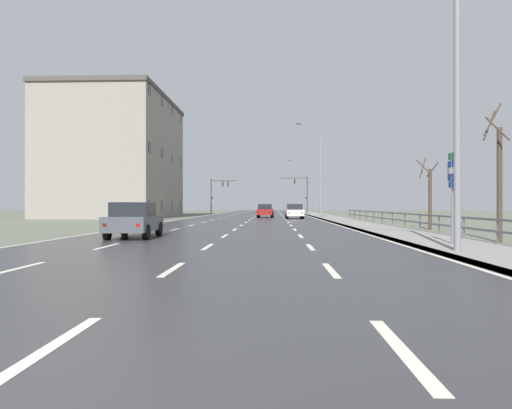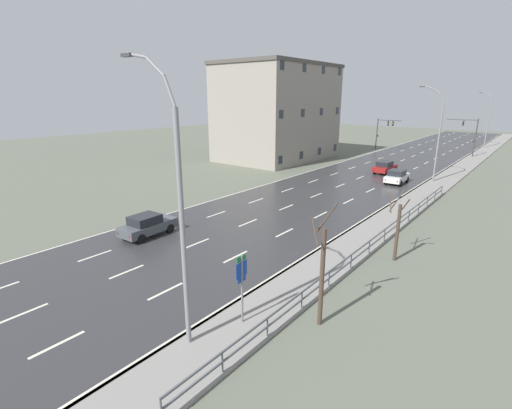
{
  "view_description": "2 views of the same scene",
  "coord_description": "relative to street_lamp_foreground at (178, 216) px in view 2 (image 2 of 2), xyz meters",
  "views": [
    {
      "loc": [
        2.23,
        -2.46,
        1.45
      ],
      "look_at": [
        0.12,
        53.06,
        1.52
      ],
      "focal_mm": 31.4,
      "sensor_mm": 36.0,
      "label": 1
    },
    {
      "loc": [
        17.62,
        2.55,
        9.63
      ],
      "look_at": [
        0.0,
        24.62,
        1.3
      ],
      "focal_mm": 25.79,
      "sensor_mm": 36.0,
      "label": 2
    }
  ],
  "objects": [
    {
      "name": "highway_sign",
      "position": [
        0.98,
        2.37,
        -3.32
      ],
      "size": [
        0.09,
        0.68,
        3.28
      ],
      "color": "slate",
      "rests_on": "ground"
    },
    {
      "name": "bare_tree_near",
      "position": [
        3.61,
        4.51,
        -2.94
      ],
      "size": [
        0.92,
        1.24,
        5.53
      ],
      "color": "#423328",
      "rests_on": "ground"
    },
    {
      "name": "street_lamp_distant",
      "position": [
        0.04,
        75.07,
        -0.33
      ],
      "size": [
        2.35,
        0.24,
        10.39
      ],
      "color": "slate",
      "rests_on": "ground"
    },
    {
      "name": "brick_building",
      "position": [
        -24.08,
        40.22,
        1.82
      ],
      "size": [
        12.62,
        18.73,
        14.47
      ],
      "color": "gray",
      "rests_on": "ground"
    },
    {
      "name": "road_asphalt_strip",
      "position": [
        -7.41,
        49.23,
        -5.42
      ],
      "size": [
        14.0,
        120.0,
        0.03
      ],
      "color": "#303033",
      "rests_on": "ground"
    },
    {
      "name": "car_far_right",
      "position": [
        -2.92,
        34.18,
        -4.62
      ],
      "size": [
        1.91,
        4.14,
        1.57
      ],
      "rotation": [
        0.0,
        0.0,
        0.02
      ],
      "color": "silver",
      "rests_on": "ground"
    },
    {
      "name": "street_lamp_foreground",
      "position": [
        0.0,
        0.0,
        0.0
      ],
      "size": [
        2.84,
        0.24,
        11.16
      ],
      "color": "slate",
      "rests_on": "ground"
    },
    {
      "name": "ground_plane",
      "position": [
        -7.41,
        37.23,
        -5.49
      ],
      "size": [
        160.0,
        160.0,
        0.12
      ],
      "color": "#5B6051"
    },
    {
      "name": "traffic_signal_right",
      "position": [
        -0.32,
        61.04,
        -1.39
      ],
      "size": [
        4.69,
        0.36,
        6.21
      ],
      "color": "#38383A",
      "rests_on": "ground"
    },
    {
      "name": "bare_tree_mid",
      "position": [
        3.94,
        13.18,
        -3.43
      ],
      "size": [
        1.28,
        1.5,
        4.31
      ],
      "color": "#423328",
      "rests_on": "ground"
    },
    {
      "name": "car_far_left",
      "position": [
        -6.08,
        39.01,
        -4.62
      ],
      "size": [
        1.97,
        4.17,
        1.57
      ],
      "rotation": [
        0.0,
        0.0,
        -0.04
      ],
      "color": "maroon",
      "rests_on": "ground"
    },
    {
      "name": "street_lamp_midground",
      "position": [
        -0.01,
        37.53,
        -0.19
      ],
      "size": [
        2.85,
        0.24,
        10.78
      ],
      "color": "slate",
      "rests_on": "ground"
    },
    {
      "name": "sidewalk_right",
      "position": [
        1.02,
        49.23,
        -5.37
      ],
      "size": [
        3.0,
        120.0,
        0.12
      ],
      "color": "gray",
      "rests_on": "ground"
    },
    {
      "name": "car_near_right",
      "position": [
        -11.29,
        6.27,
        -4.62
      ],
      "size": [
        1.99,
        4.18,
        1.57
      ],
      "rotation": [
        0.0,
        0.0,
        0.05
      ],
      "color": "#474C51",
      "rests_on": "ground"
    },
    {
      "name": "guardrail",
      "position": [
        2.44,
        14.26,
        -4.72
      ],
      "size": [
        0.07,
        34.74,
        1.0
      ],
      "color": "#515459",
      "rests_on": "ground"
    },
    {
      "name": "traffic_signal_left",
      "position": [
        -14.26,
        59.63,
        -1.52
      ],
      "size": [
        4.34,
        0.36,
        5.73
      ],
      "color": "#38383A",
      "rests_on": "ground"
    }
  ]
}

